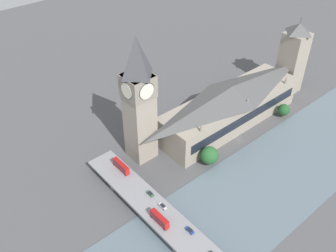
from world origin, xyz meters
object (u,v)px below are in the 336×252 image
road_bridge (185,239)px  double_decker_bus_lead (121,166)px  car_northbound_tail (150,194)px  car_southbound_lead (163,206)px  victoria_tower (292,58)px  car_northbound_mid (190,230)px  double_decker_bus_mid (160,219)px  parliament_hall (231,105)px  clock_tower (139,99)px

road_bridge → double_decker_bus_lead: (52.55, -3.09, 3.62)m
car_northbound_tail → car_southbound_lead: bearing=177.4°
victoria_tower → car_northbound_mid: size_ratio=12.45×
victoria_tower → double_decker_bus_mid: victoria_tower is taller
double_decker_bus_mid → car_northbound_mid: bearing=-150.2°
road_bridge → double_decker_bus_lead: double_decker_bus_lead is taller
car_northbound_mid → car_northbound_tail: same height
car_northbound_tail → parliament_hall: bearing=-76.2°
car_northbound_mid → clock_tower: bearing=-17.2°
victoria_tower → double_decker_bus_lead: bearing=88.3°
parliament_hall → double_decker_bus_mid: (-34.78, 84.81, -5.12)m
parliament_hall → double_decker_bus_mid: 91.81m
clock_tower → double_decker_bus_lead: 35.92m
parliament_hall → road_bridge: 95.18m
double_decker_bus_mid → car_northbound_tail: size_ratio=2.62×
double_decker_bus_lead → car_northbound_tail: 23.35m
road_bridge → car_southbound_lead: car_southbound_lead is taller
road_bridge → car_northbound_tail: 29.58m
parliament_hall → car_southbound_lead: (-28.88, 78.16, -7.01)m
car_southbound_lead → car_northbound_tail: bearing=-2.6°
parliament_hall → victoria_tower: (0.05, -60.25, 11.36)m
clock_tower → car_northbound_mid: 69.09m
clock_tower → road_bridge: clock_tower is taller
double_decker_bus_mid → car_northbound_tail: (15.73, -7.09, -1.94)m
double_decker_bus_lead → car_northbound_tail: bearing=-178.2°
car_northbound_tail → clock_tower: bearing=-30.5°
double_decker_bus_lead → car_northbound_tail: double_decker_bus_lead is taller
clock_tower → car_northbound_mid: (-58.72, 18.16, -31.56)m
victoria_tower → parliament_hall: bearing=90.1°
parliament_hall → car_southbound_lead: bearing=110.3°
car_northbound_mid → car_northbound_tail: bearing=-0.1°
clock_tower → parliament_hall: bearing=-101.1°
car_northbound_tail → car_southbound_lead: 9.84m
clock_tower → victoria_tower: (-11.61, -119.86, -13.15)m
clock_tower → double_decker_bus_lead: clock_tower is taller
double_decker_bus_lead → car_southbound_lead: size_ratio=2.54×
parliament_hall → double_decker_bus_lead: 78.72m
parliament_hall → car_southbound_lead: size_ratio=20.80×
parliament_hall → car_northbound_tail: size_ratio=23.51×
clock_tower → car_northbound_tail: 47.62m
parliament_hall → car_northbound_mid: parliament_hall is taller
double_decker_bus_mid → car_southbound_lead: 9.09m
car_northbound_mid → car_northbound_tail: size_ratio=1.03×
victoria_tower → road_bridge: bearing=108.8°
parliament_hall → clock_tower: size_ratio=1.37×
parliament_hall → car_northbound_tail: 80.33m
car_northbound_mid → road_bridge: bearing=108.8°
car_northbound_mid → double_decker_bus_lead: bearing=0.7°
parliament_hall → car_southbound_lead: 83.62m
parliament_hall → victoria_tower: size_ratio=1.84×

